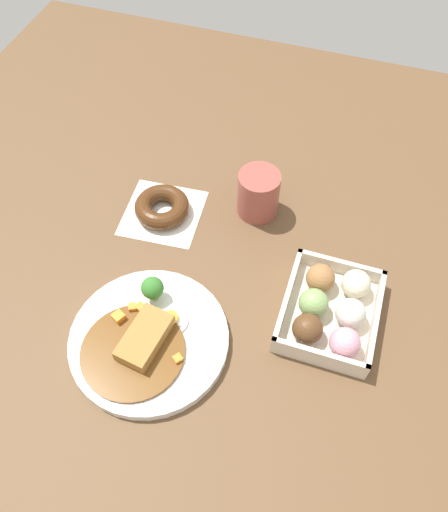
# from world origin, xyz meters

# --- Properties ---
(ground_plane) EXTENTS (1.60, 1.60, 0.00)m
(ground_plane) POSITION_xyz_m (0.00, 0.00, 0.00)
(ground_plane) COLOR brown
(curry_plate) EXTENTS (0.26, 0.26, 0.07)m
(curry_plate) POSITION_xyz_m (0.08, -0.14, 0.01)
(curry_plate) COLOR white
(curry_plate) RESTS_ON ground_plane
(donut_box) EXTENTS (0.18, 0.15, 0.06)m
(donut_box) POSITION_xyz_m (-0.06, 0.13, 0.03)
(donut_box) COLOR beige
(donut_box) RESTS_ON ground_plane
(chocolate_ring_donut) EXTENTS (0.15, 0.15, 0.03)m
(chocolate_ring_donut) POSITION_xyz_m (-0.18, -0.22, 0.02)
(chocolate_ring_donut) COLOR white
(chocolate_ring_donut) RESTS_ON ground_plane
(coffee_mug) EXTENTS (0.08, 0.08, 0.09)m
(coffee_mug) POSITION_xyz_m (-0.24, -0.05, 0.05)
(coffee_mug) COLOR #9E4C42
(coffee_mug) RESTS_ON ground_plane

